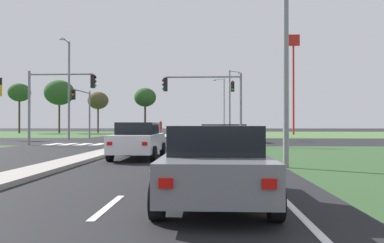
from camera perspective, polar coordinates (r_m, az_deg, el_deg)
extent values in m
plane|color=black|center=(32.47, -6.84, -3.10)|extent=(200.00, 200.00, 0.00)
cube|color=#385B2D|center=(64.38, -26.00, -1.74)|extent=(35.00, 35.00, 0.01)
cube|color=#476B38|center=(60.00, 22.28, -1.84)|extent=(35.00, 35.00, 0.01)
cube|color=gray|center=(14.12, -19.71, -6.27)|extent=(1.20, 22.00, 0.14)
cube|color=#ADA89E|center=(57.26, -2.72, -1.88)|extent=(1.20, 36.00, 0.14)
cube|color=silver|center=(6.93, -13.16, -12.99)|extent=(0.14, 2.00, 0.01)
cube|color=silver|center=(12.73, -5.73, -7.23)|extent=(0.14, 2.00, 0.01)
cube|color=silver|center=(18.66, -3.04, -5.07)|extent=(0.14, 2.00, 0.01)
cube|color=silver|center=(24.62, -1.65, -3.95)|extent=(0.14, 2.00, 0.01)
cube|color=silver|center=(14.16, 8.81, -6.54)|extent=(0.14, 24.00, 0.01)
cube|color=silver|center=(25.09, -0.89, -3.88)|extent=(6.40, 0.50, 0.01)
cube|color=silver|center=(29.29, -21.03, -3.36)|extent=(0.70, 2.80, 0.01)
cube|color=silver|center=(28.85, -18.93, -3.41)|extent=(0.70, 2.80, 0.01)
cube|color=silver|center=(28.45, -16.77, -3.45)|extent=(0.70, 2.80, 0.01)
cube|color=silver|center=(28.09, -14.56, -3.50)|extent=(0.70, 2.80, 0.01)
cube|color=silver|center=(27.77, -12.29, -3.54)|extent=(0.70, 2.80, 0.01)
cube|color=silver|center=(27.50, -9.97, -3.57)|extent=(0.70, 2.80, 0.01)
cube|color=slate|center=(7.06, 3.60, -7.52)|extent=(1.85, 4.17, 0.64)
cube|color=black|center=(6.86, 3.62, -2.85)|extent=(1.62, 1.92, 0.52)
cube|color=red|center=(5.00, -4.17, -9.72)|extent=(0.20, 0.04, 0.14)
cube|color=red|center=(5.03, 12.14, -9.65)|extent=(0.20, 0.04, 0.14)
cylinder|color=black|center=(8.46, -2.88, -8.53)|extent=(0.22, 0.64, 0.64)
cylinder|color=black|center=(8.49, 9.76, -8.50)|extent=(0.22, 0.64, 0.64)
cylinder|color=black|center=(5.85, -5.46, -12.19)|extent=(0.22, 0.64, 0.64)
cylinder|color=black|center=(5.88, 13.06, -12.11)|extent=(0.22, 0.64, 0.64)
cube|color=silver|center=(16.23, -8.43, -3.32)|extent=(1.78, 4.54, 0.75)
cube|color=black|center=(16.06, -8.53, -1.08)|extent=(1.57, 2.09, 0.52)
cube|color=red|center=(14.16, -12.92, -3.43)|extent=(0.20, 0.04, 0.14)
cube|color=red|center=(13.86, -7.50, -3.50)|extent=(0.20, 0.04, 0.14)
cylinder|color=black|center=(17.86, -10.35, -4.26)|extent=(0.22, 0.64, 0.64)
cylinder|color=black|center=(17.54, -4.65, -4.33)|extent=(0.22, 0.64, 0.64)
cylinder|color=black|center=(15.05, -12.85, -4.97)|extent=(0.22, 0.64, 0.64)
cylinder|color=black|center=(14.67, -6.10, -5.09)|extent=(0.22, 0.64, 0.64)
cube|color=black|center=(29.89, 6.34, -2.08)|extent=(4.19, 1.88, 0.67)
cube|color=black|center=(29.89, 6.63, -0.94)|extent=(1.93, 1.65, 0.52)
cube|color=red|center=(29.40, 10.55, -1.97)|extent=(0.04, 0.20, 0.14)
cube|color=red|center=(30.81, 10.19, -1.90)|extent=(0.04, 0.20, 0.14)
cylinder|color=black|center=(28.91, 3.80, -2.80)|extent=(0.64, 0.22, 0.64)
cylinder|color=black|center=(30.78, 3.73, -2.65)|extent=(0.64, 0.22, 0.64)
cylinder|color=black|center=(29.09, 9.10, -2.78)|extent=(0.64, 0.22, 0.64)
cylinder|color=black|center=(30.95, 8.71, -2.64)|extent=(0.64, 0.22, 0.64)
cube|color=#19565B|center=(32.74, 3.54, -1.94)|extent=(4.28, 1.75, 0.67)
cube|color=black|center=(32.73, 3.28, -0.90)|extent=(1.97, 1.54, 0.52)
cube|color=red|center=(33.44, -0.18, -1.79)|extent=(0.04, 0.20, 0.14)
cube|color=red|center=(32.11, -0.30, -1.85)|extent=(0.04, 0.20, 0.14)
cylinder|color=black|center=(33.67, 5.86, -2.46)|extent=(0.64, 0.22, 0.64)
cylinder|color=black|center=(31.93, 6.03, -2.57)|extent=(0.64, 0.22, 0.64)
cylinder|color=black|center=(33.63, 1.18, -2.47)|extent=(0.64, 0.22, 0.64)
cylinder|color=black|center=(31.88, 1.10, -2.58)|extent=(0.64, 0.22, 0.64)
cylinder|color=gray|center=(38.69, 5.99, 1.64)|extent=(0.18, 0.18, 5.83)
cylinder|color=gray|center=(36.57, 6.20, 5.95)|extent=(0.12, 4.65, 0.12)
cube|color=black|center=(34.20, 6.44, 5.51)|extent=(0.32, 0.26, 0.95)
sphere|color=#360503|center=(34.08, 6.46, 6.04)|extent=(0.20, 0.20, 0.20)
sphere|color=#3A2405|center=(34.05, 6.46, 5.54)|extent=(0.20, 0.20, 0.20)
sphere|color=green|center=(34.02, 6.46, 5.04)|extent=(0.20, 0.20, 0.20)
cylinder|color=gray|center=(25.52, 7.72, 1.90)|extent=(0.18, 0.18, 5.10)
cylinder|color=gray|center=(25.62, 1.75, 7.06)|extent=(5.31, 0.12, 0.12)
cube|color=black|center=(25.73, -4.20, 5.85)|extent=(0.26, 0.32, 0.95)
sphere|color=#360503|center=(25.79, -4.55, 6.51)|extent=(0.20, 0.20, 0.20)
sphere|color=#3A2405|center=(25.75, -4.55, 5.84)|extent=(0.20, 0.20, 0.20)
sphere|color=green|center=(25.72, -4.56, 5.18)|extent=(0.20, 0.20, 0.20)
cylinder|color=gray|center=(40.72, -15.89, 1.05)|extent=(0.18, 0.18, 5.12)
cylinder|color=gray|center=(38.63, -17.00, 4.57)|extent=(0.12, 4.69, 0.12)
cube|color=black|center=(36.40, -18.24, 4.05)|extent=(0.32, 0.26, 0.95)
sphere|color=#360503|center=(36.27, -18.33, 4.54)|extent=(0.20, 0.20, 0.20)
sphere|color=orange|center=(36.25, -18.33, 4.07)|extent=(0.20, 0.20, 0.20)
sphere|color=black|center=(36.23, -18.33, 3.59)|extent=(0.20, 0.20, 0.20)
cylinder|color=gray|center=(28.52, -24.35, 1.95)|extent=(0.18, 0.18, 5.36)
cylinder|color=gray|center=(27.76, -20.02, 7.04)|extent=(4.66, 0.12, 0.12)
cube|color=black|center=(26.89, -15.40, 6.14)|extent=(0.26, 0.32, 0.95)
sphere|color=#360503|center=(26.87, -15.07, 6.79)|extent=(0.20, 0.20, 0.20)
sphere|color=#3A2405|center=(26.84, -15.08, 6.15)|extent=(0.20, 0.20, 0.20)
sphere|color=green|center=(26.80, -15.08, 5.51)|extent=(0.20, 0.20, 0.20)
cylinder|color=gray|center=(13.48, 14.60, 15.91)|extent=(0.20, 0.20, 10.61)
cylinder|color=gray|center=(36.56, -18.88, 4.62)|extent=(0.20, 0.20, 9.43)
cylinder|color=gray|center=(36.34, -19.35, 12.02)|extent=(0.22, 1.97, 0.10)
ellipsoid|color=#B2B2A8|center=(35.40, -19.87, 12.19)|extent=(0.56, 0.28, 0.20)
cylinder|color=gray|center=(46.09, 5.98, 2.90)|extent=(0.20, 0.20, 8.39)
cylinder|color=gray|center=(47.10, 6.74, 7.84)|extent=(1.37, 1.17, 0.10)
ellipsoid|color=#B2B2A8|center=(47.67, 7.49, 7.62)|extent=(0.56, 0.28, 0.20)
cylinder|color=gray|center=(62.46, 5.10, 2.51)|extent=(0.20, 0.20, 9.44)
cylinder|color=gray|center=(63.38, 4.33, 6.66)|extent=(1.71, 1.18, 0.10)
ellipsoid|color=#B2B2A8|center=(63.89, 3.57, 6.51)|extent=(0.56, 0.28, 0.20)
cylinder|color=maroon|center=(41.93, -4.99, -1.77)|extent=(0.16, 0.16, 0.78)
cylinder|color=maroon|center=(41.92, -4.99, -0.68)|extent=(0.34, 0.34, 0.82)
sphere|color=tan|center=(41.92, -4.99, 0.04)|extent=(0.23, 0.23, 0.23)
cylinder|color=red|center=(54.46, 15.75, 4.79)|extent=(0.28, 0.28, 12.93)
cube|color=red|center=(55.60, 15.73, 12.27)|extent=(1.80, 0.30, 1.60)
torus|color=yellow|center=(55.67, 15.29, 12.25)|extent=(0.96, 0.16, 0.96)
torus|color=yellow|center=(55.85, 16.10, 12.21)|extent=(0.96, 0.16, 0.96)
cylinder|color=#423323|center=(67.56, -25.64, 0.82)|extent=(0.31, 0.31, 5.90)
ellipsoid|color=#285123|center=(67.76, -25.63, 4.17)|extent=(3.65, 3.65, 3.10)
cylinder|color=#423323|center=(64.85, -20.25, 0.69)|extent=(0.30, 0.30, 5.51)
ellipsoid|color=#285123|center=(65.06, -20.24, 4.32)|extent=(4.96, 4.96, 4.22)
cylinder|color=#423323|center=(64.63, -14.64, 0.31)|extent=(0.29, 0.29, 4.68)
ellipsoid|color=#4C4728|center=(64.76, -14.63, 3.24)|extent=(3.56, 3.56, 3.02)
cylinder|color=#423323|center=(60.39, -7.43, 0.50)|extent=(0.33, 0.33, 5.00)
ellipsoid|color=#285123|center=(60.55, -7.42, 3.82)|extent=(3.66, 3.66, 3.11)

